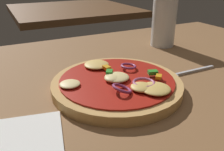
{
  "coord_description": "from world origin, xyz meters",
  "views": [
    {
      "loc": [
        -0.2,
        -0.34,
        0.24
      ],
      "look_at": [
        -0.01,
        0.03,
        0.05
      ],
      "focal_mm": 37.5,
      "sensor_mm": 36.0,
      "label": 1
    }
  ],
  "objects": [
    {
      "name": "fork",
      "position": [
        0.15,
        0.01,
        0.04
      ],
      "size": [
        0.16,
        0.02,
        0.01
      ],
      "color": "silver",
      "rests_on": "dining_table"
    },
    {
      "name": "beer_glass",
      "position": [
        0.24,
        0.2,
        0.1
      ],
      "size": [
        0.07,
        0.07,
        0.14
      ],
      "color": "silver",
      "rests_on": "dining_table"
    },
    {
      "name": "dining_table",
      "position": [
        0.0,
        0.0,
        0.02
      ],
      "size": [
        1.2,
        0.82,
        0.03
      ],
      "color": "brown",
      "rests_on": "ground"
    },
    {
      "name": "background_table",
      "position": [
        0.25,
        1.06,
        0.02
      ],
      "size": [
        0.69,
        0.66,
        0.03
      ],
      "color": "brown",
      "rests_on": "ground"
    },
    {
      "name": "pizza",
      "position": [
        -0.01,
        0.01,
        0.05
      ],
      "size": [
        0.24,
        0.24,
        0.04
      ],
      "color": "tan",
      "rests_on": "dining_table"
    },
    {
      "name": "napkin",
      "position": [
        -0.19,
        -0.06,
        0.04
      ],
      "size": [
        0.13,
        0.12,
        0.0
      ],
      "color": "white",
      "rests_on": "dining_table"
    }
  ]
}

